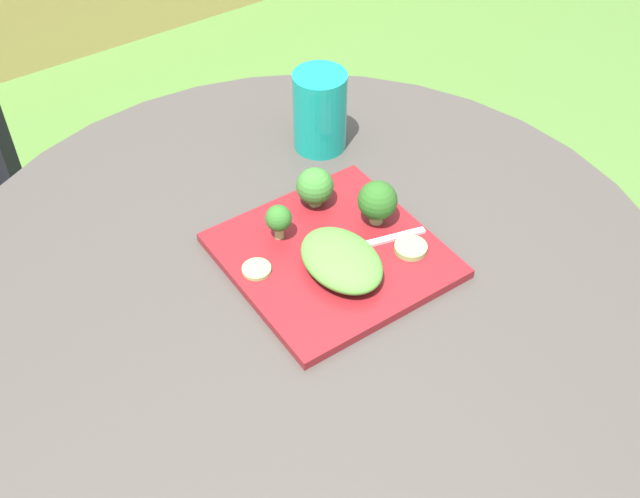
% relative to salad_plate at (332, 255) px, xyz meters
% --- Properties ---
extents(patio_table, '(1.04, 1.04, 0.75)m').
position_rel_salad_plate_xyz_m(patio_table, '(-0.05, -0.02, -0.23)').
color(patio_table, '#423D38').
rests_on(patio_table, ground_plane).
extents(salad_plate, '(0.28, 0.28, 0.01)m').
position_rel_salad_plate_xyz_m(salad_plate, '(0.00, 0.00, 0.00)').
color(salad_plate, maroon).
rests_on(salad_plate, patio_table).
extents(drinking_glass, '(0.09, 0.09, 0.13)m').
position_rel_salad_plate_xyz_m(drinking_glass, '(0.13, 0.23, 0.05)').
color(drinking_glass, '#149989').
rests_on(drinking_glass, patio_table).
extents(fork, '(0.15, 0.06, 0.00)m').
position_rel_salad_plate_xyz_m(fork, '(0.04, -0.02, 0.01)').
color(fork, silver).
rests_on(fork, salad_plate).
extents(lettuce_mound, '(0.10, 0.13, 0.04)m').
position_rel_salad_plate_xyz_m(lettuce_mound, '(-0.01, -0.04, 0.03)').
color(lettuce_mound, '#519338').
rests_on(lettuce_mound, salad_plate).
extents(broccoli_floret_0, '(0.04, 0.04, 0.05)m').
position_rel_salad_plate_xyz_m(broccoli_floret_0, '(-0.04, 0.07, 0.04)').
color(broccoli_floret_0, '#99B770').
rests_on(broccoli_floret_0, salad_plate).
extents(broccoli_floret_1, '(0.06, 0.06, 0.06)m').
position_rel_salad_plate_xyz_m(broccoli_floret_1, '(0.04, 0.10, 0.04)').
color(broccoli_floret_1, '#99B770').
rests_on(broccoli_floret_1, salad_plate).
extents(broccoli_floret_2, '(0.06, 0.06, 0.07)m').
position_rel_salad_plate_xyz_m(broccoli_floret_2, '(0.09, 0.02, 0.05)').
color(broccoli_floret_2, '#99B770').
rests_on(broccoli_floret_2, salad_plate).
extents(cucumber_slice_0, '(0.05, 0.05, 0.01)m').
position_rel_salad_plate_xyz_m(cucumber_slice_0, '(0.09, -0.06, 0.01)').
color(cucumber_slice_0, '#8EB766').
rests_on(cucumber_slice_0, salad_plate).
extents(cucumber_slice_1, '(0.04, 0.04, 0.01)m').
position_rel_salad_plate_xyz_m(cucumber_slice_1, '(-0.11, 0.03, 0.01)').
color(cucumber_slice_1, '#8EB766').
rests_on(cucumber_slice_1, salad_plate).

